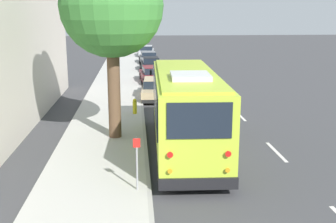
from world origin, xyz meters
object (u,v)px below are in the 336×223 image
parked_sedan_tan (155,89)px  sign_post_near (137,164)px  shuttle_bus (186,107)px  parked_sedan_maroon (153,75)px  parked_sedan_black (151,65)px  fire_hydrant (135,106)px  parked_sedan_gray (148,58)px  parked_sedan_silver (147,51)px  sign_post_far (137,151)px

parked_sedan_tan → sign_post_near: sign_post_near is taller
shuttle_bus → parked_sedan_maroon: shuttle_bus is taller
shuttle_bus → parked_sedan_black: 22.67m
parked_sedan_black → fire_hydrant: 16.92m
parked_sedan_maroon → fire_hydrant: size_ratio=5.62×
parked_sedan_gray → parked_sedan_tan: bearing=176.9°
parked_sedan_tan → parked_sedan_silver: 24.95m
shuttle_bus → fire_hydrant: (5.78, 2.02, -1.23)m
fire_hydrant → sign_post_near: bearing=-179.6°
parked_sedan_black → sign_post_near: size_ratio=2.69×
parked_sedan_tan → sign_post_far: bearing=177.8°
parked_sedan_silver → fire_hydrant: parked_sedan_silver is taller
parked_sedan_tan → fire_hydrant: parked_sedan_tan is taller
parked_sedan_maroon → sign_post_far: parked_sedan_maroon is taller
parked_sedan_maroon → parked_sedan_silver: size_ratio=0.97×
shuttle_bus → sign_post_near: 4.52m
parked_sedan_tan → parked_sedan_maroon: (5.68, -0.10, 0.01)m
parked_sedan_maroon → parked_sedan_black: bearing=-5.2°
parked_sedan_maroon → sign_post_far: (-18.06, 1.35, 0.07)m
shuttle_bus → parked_sedan_maroon: bearing=3.9°
parked_sedan_maroon → parked_sedan_black: 6.51m
sign_post_far → parked_sedan_gray: bearing=-2.6°
parked_sedan_maroon → parked_sedan_gray: bearing=-4.8°
parked_sedan_black → parked_sedan_silver: size_ratio=0.93×
parked_sedan_tan → fire_hydrant: size_ratio=5.85×
parked_sedan_gray → parked_sedan_black: bearing=177.7°
parked_sedan_silver → sign_post_far: bearing=-177.6°
parked_sedan_tan → parked_sedan_black: size_ratio=1.08×
sign_post_near → shuttle_bus: bearing=-26.1°
parked_sedan_gray → sign_post_far: (-30.12, 1.39, 0.08)m
shuttle_bus → parked_sedan_tan: (10.45, 0.71, -1.19)m
parked_sedan_gray → sign_post_near: size_ratio=2.56×
parked_sedan_black → parked_sedan_silver: (12.77, 0.02, 0.02)m
parked_sedan_tan → sign_post_near: bearing=178.6°
parked_sedan_black → parked_sedan_gray: 5.56m
parked_sedan_black → fire_hydrant: (-16.85, 1.49, -0.05)m
parked_sedan_silver → sign_post_near: (-39.39, 1.40, 0.37)m
parked_sedan_gray → sign_post_near: bearing=174.9°
sign_post_far → parked_sedan_silver: bearing=-2.1°
parked_sedan_tan → parked_sedan_maroon: size_ratio=1.04×
parked_sedan_gray → shuttle_bus: bearing=178.5°
parked_sedan_maroon → sign_post_far: size_ratio=4.28×
sign_post_far → fire_hydrant: 7.71m
shuttle_bus → parked_sedan_gray: (28.19, 0.56, -1.19)m
parked_sedan_maroon → parked_sedan_black: parked_sedan_maroon is taller
shuttle_bus → sign_post_near: (-4.00, 1.96, -0.79)m
parked_sedan_tan → parked_sedan_silver: (24.95, -0.15, 0.03)m
parked_sedan_silver → sign_post_far: parked_sedan_silver is taller
parked_sedan_silver → sign_post_near: 39.42m
shuttle_bus → sign_post_far: (-1.93, 1.96, -1.11)m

